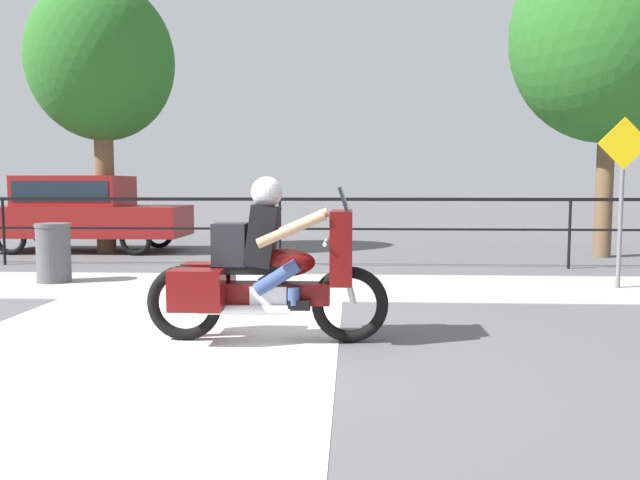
# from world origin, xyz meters

# --- Properties ---
(ground_plane) EXTENTS (120.00, 120.00, 0.00)m
(ground_plane) POSITION_xyz_m (0.00, 0.00, 0.00)
(ground_plane) COLOR #565659
(sidewalk_band) EXTENTS (44.00, 2.40, 0.01)m
(sidewalk_band) POSITION_xyz_m (0.00, 3.40, 0.01)
(sidewalk_band) COLOR #A8A59E
(sidewalk_band) RESTS_ON ground
(crosswalk_band) EXTENTS (3.64, 6.00, 0.01)m
(crosswalk_band) POSITION_xyz_m (-0.64, -0.20, 0.00)
(crosswalk_band) COLOR silver
(crosswalk_band) RESTS_ON ground
(fence_railing) EXTENTS (36.00, 0.05, 1.25)m
(fence_railing) POSITION_xyz_m (0.00, 5.58, 0.98)
(fence_railing) COLOR black
(fence_railing) RESTS_ON ground
(motorcycle) EXTENTS (2.27, 0.76, 1.54)m
(motorcycle) POSITION_xyz_m (0.50, 0.21, 0.68)
(motorcycle) COLOR black
(motorcycle) RESTS_ON ground
(parked_car) EXTENTS (4.33, 1.68, 1.67)m
(parked_car) POSITION_xyz_m (-4.66, 7.97, 0.94)
(parked_car) COLOR maroon
(parked_car) RESTS_ON ground
(trash_bin) EXTENTS (0.51, 0.51, 0.89)m
(trash_bin) POSITION_xyz_m (-3.19, 3.58, 0.45)
(trash_bin) COLOR #515156
(trash_bin) RESTS_ON ground
(street_sign) EXTENTS (0.73, 0.06, 2.41)m
(street_sign) POSITION_xyz_m (5.07, 3.46, 1.52)
(street_sign) COLOR slate
(street_sign) RESTS_ON ground
(tree_behind_sign) EXTENTS (3.90, 3.90, 6.61)m
(tree_behind_sign) POSITION_xyz_m (6.40, 7.45, 4.45)
(tree_behind_sign) COLOR brown
(tree_behind_sign) RESTS_ON ground
(tree_behind_car) EXTENTS (3.07, 3.07, 5.80)m
(tree_behind_car) POSITION_xyz_m (-4.07, 7.79, 4.07)
(tree_behind_car) COLOR brown
(tree_behind_car) RESTS_ON ground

